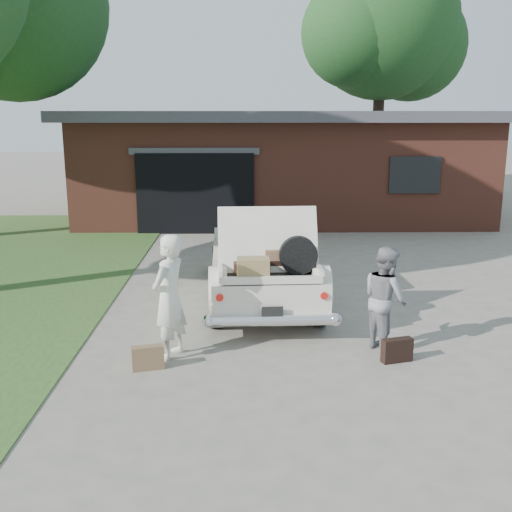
{
  "coord_description": "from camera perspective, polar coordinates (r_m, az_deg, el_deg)",
  "views": [
    {
      "loc": [
        -0.19,
        -8.33,
        3.23
      ],
      "look_at": [
        0.0,
        0.6,
        1.1
      ],
      "focal_mm": 42.0,
      "sensor_mm": 36.0,
      "label": 1
    }
  ],
  "objects": [
    {
      "name": "woman_right",
      "position": [
        8.5,
        12.22,
        -3.96
      ],
      "size": [
        0.75,
        0.85,
        1.47
      ],
      "primitive_type": "imported",
      "rotation": [
        0.0,
        0.0,
        1.89
      ],
      "color": "gray",
      "rests_on": "ground"
    },
    {
      "name": "ground",
      "position": [
        8.94,
        0.08,
        -7.78
      ],
      "size": [
        90.0,
        90.0,
        0.0
      ],
      "primitive_type": "plane",
      "color": "gray",
      "rests_on": "ground"
    },
    {
      "name": "house",
      "position": [
        19.9,
        2.19,
        8.9
      ],
      "size": [
        12.8,
        7.8,
        3.3
      ],
      "color": "brown",
      "rests_on": "ground"
    },
    {
      "name": "tree_right",
      "position": [
        25.55,
        12.12,
        20.26
      ],
      "size": [
        6.8,
        5.92,
        9.65
      ],
      "color": "#38281E",
      "rests_on": "ground"
    },
    {
      "name": "suitcase_left",
      "position": [
        7.96,
        -10.27,
        -9.51
      ],
      "size": [
        0.43,
        0.23,
        0.32
      ],
      "primitive_type": "cube",
      "rotation": [
        0.0,
        0.0,
        0.25
      ],
      "color": "brown",
      "rests_on": "ground"
    },
    {
      "name": "suitcase_right",
      "position": [
        8.28,
        13.28,
        -8.73
      ],
      "size": [
        0.44,
        0.24,
        0.32
      ],
      "primitive_type": "cube",
      "rotation": [
        0.0,
        0.0,
        0.27
      ],
      "color": "black",
      "rests_on": "ground"
    },
    {
      "name": "woman_left",
      "position": [
        8.07,
        -8.28,
        -3.88
      ],
      "size": [
        0.63,
        0.73,
        1.7
      ],
      "primitive_type": "imported",
      "rotation": [
        0.0,
        0.0,
        -2.0
      ],
      "color": "silver",
      "rests_on": "ground"
    },
    {
      "name": "sedan",
      "position": [
        10.63,
        0.56,
        -0.44
      ],
      "size": [
        1.97,
        4.71,
        1.84
      ],
      "rotation": [
        0.0,
        0.0,
        0.04
      ],
      "color": "beige",
      "rests_on": "ground"
    }
  ]
}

